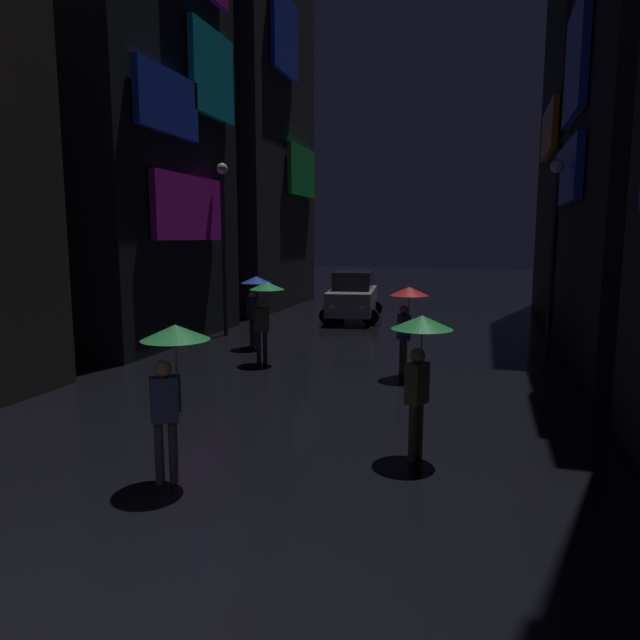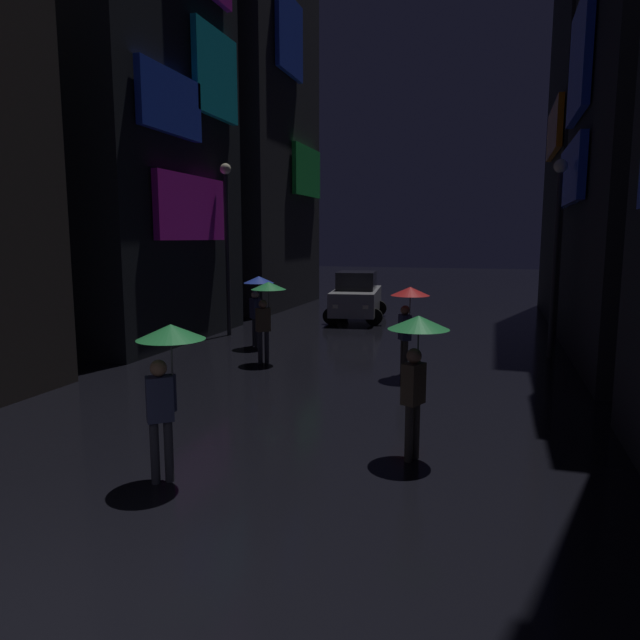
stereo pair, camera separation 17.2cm
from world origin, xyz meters
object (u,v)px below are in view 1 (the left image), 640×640
(pedestrian_near_crossing_green, at_px, (420,347))
(pedestrian_far_right_red, at_px, (407,306))
(car_distant, at_px, (353,297))
(streetlamp_right_far, at_px, (553,235))
(pedestrian_midstreet_left_green, at_px, (265,299))
(pedestrian_foreground_right_green, at_px, (172,359))
(streetlamp_left_far, at_px, (224,230))
(pedestrian_midstreet_centre_blue, at_px, (255,291))

(pedestrian_near_crossing_green, height_order, pedestrian_far_right_red, same)
(car_distant, distance_m, streetlamp_right_far, 9.00)
(pedestrian_midstreet_left_green, bearing_deg, pedestrian_near_crossing_green, -49.66)
(pedestrian_midstreet_left_green, height_order, car_distant, pedestrian_midstreet_left_green)
(pedestrian_midstreet_left_green, height_order, pedestrian_foreground_right_green, same)
(car_distant, xyz_separation_m, streetlamp_left_far, (-3.25, -4.75, 2.58))
(pedestrian_foreground_right_green, bearing_deg, streetlamp_right_far, 60.98)
(car_distant, relative_size, streetlamp_right_far, 0.82)
(pedestrian_foreground_right_green, xyz_separation_m, car_distant, (-1.16, 15.53, -0.74))
(pedestrian_far_right_red, distance_m, car_distant, 9.40)
(pedestrian_foreground_right_green, bearing_deg, pedestrian_midstreet_left_green, 102.13)
(pedestrian_far_right_red, bearing_deg, streetlamp_left_far, 148.60)
(pedestrian_midstreet_left_green, distance_m, streetlamp_right_far, 7.87)
(pedestrian_midstreet_centre_blue, bearing_deg, pedestrian_midstreet_left_green, -60.79)
(pedestrian_far_right_red, relative_size, pedestrian_foreground_right_green, 1.00)
(pedestrian_midstreet_centre_blue, height_order, pedestrian_midstreet_left_green, same)
(pedestrian_near_crossing_green, distance_m, streetlamp_right_far, 8.83)
(pedestrian_near_crossing_green, xyz_separation_m, streetlamp_right_far, (2.57, 8.29, 1.65))
(streetlamp_left_far, distance_m, streetlamp_right_far, 10.03)
(pedestrian_midstreet_left_green, distance_m, pedestrian_foreground_right_green, 7.31)
(streetlamp_left_far, bearing_deg, pedestrian_midstreet_centre_blue, -42.92)
(pedestrian_midstreet_left_green, distance_m, pedestrian_near_crossing_green, 7.04)
(pedestrian_midstreet_centre_blue, distance_m, pedestrian_far_right_red, 5.37)
(pedestrian_foreground_right_green, relative_size, car_distant, 0.49)
(pedestrian_far_right_red, relative_size, car_distant, 0.49)
(pedestrian_midstreet_centre_blue, height_order, pedestrian_foreground_right_green, same)
(pedestrian_far_right_red, xyz_separation_m, car_distant, (-3.33, 8.77, -0.74))
(pedestrian_midstreet_left_green, relative_size, pedestrian_foreground_right_green, 1.00)
(pedestrian_midstreet_centre_blue, height_order, pedestrian_far_right_red, same)
(pedestrian_midstreet_centre_blue, height_order, pedestrian_near_crossing_green, same)
(pedestrian_midstreet_centre_blue, xyz_separation_m, pedestrian_midstreet_left_green, (1.12, -2.00, 0.00))
(pedestrian_near_crossing_green, bearing_deg, pedestrian_foreground_right_green, -149.41)
(streetlamp_right_far, bearing_deg, car_distant, 141.02)
(car_distant, bearing_deg, pedestrian_foreground_right_green, -85.72)
(car_distant, bearing_deg, streetlamp_right_far, -38.98)
(pedestrian_midstreet_left_green, xyz_separation_m, car_distant, (0.38, 8.38, -0.74))
(pedestrian_midstreet_left_green, bearing_deg, pedestrian_midstreet_centre_blue, 119.21)
(streetlamp_left_far, bearing_deg, streetlamp_right_far, -4.06)
(streetlamp_left_far, bearing_deg, car_distant, 55.59)
(streetlamp_right_far, bearing_deg, pedestrian_far_right_red, -135.98)
(car_distant, bearing_deg, pedestrian_midstreet_centre_blue, -103.14)
(pedestrian_midstreet_left_green, bearing_deg, pedestrian_far_right_red, -5.87)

